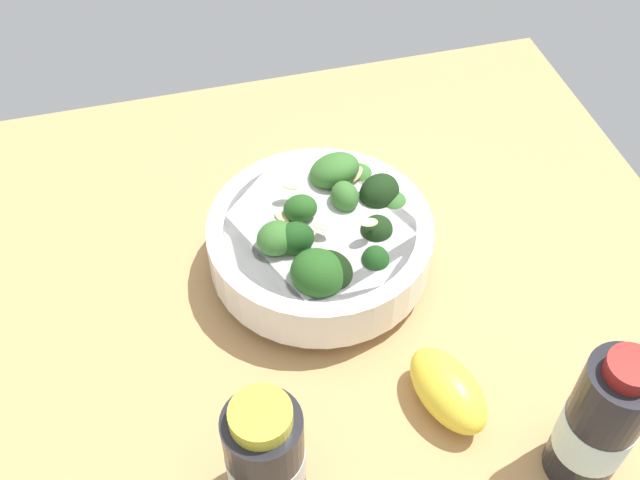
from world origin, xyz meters
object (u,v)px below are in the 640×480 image
lemon_wedge (448,390)px  bottle_short (265,456)px  bowl_of_broccoli (322,239)px  bottle_tall (599,424)px

lemon_wedge → bottle_short: bottle_short is taller
bowl_of_broccoli → bottle_tall: (-14.08, 24.22, 2.41)cm
bowl_of_broccoli → bottle_tall: bearing=120.2°
bottle_short → lemon_wedge: bearing=-167.8°
bowl_of_broccoli → bottle_tall: size_ratio=1.40×
lemon_wedge → bottle_tall: bearing=136.7°
lemon_wedge → bottle_tall: (-8.03, 7.57, 4.32)cm
lemon_wedge → bottle_short: size_ratio=0.70×
bottle_tall → bottle_short: bearing=-10.1°
bottle_tall → bottle_short: bottle_tall is taller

